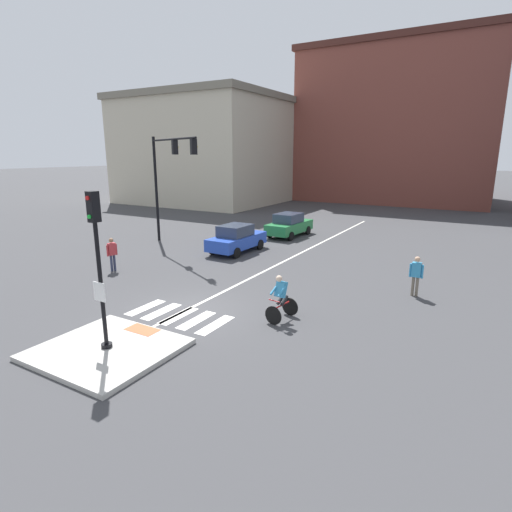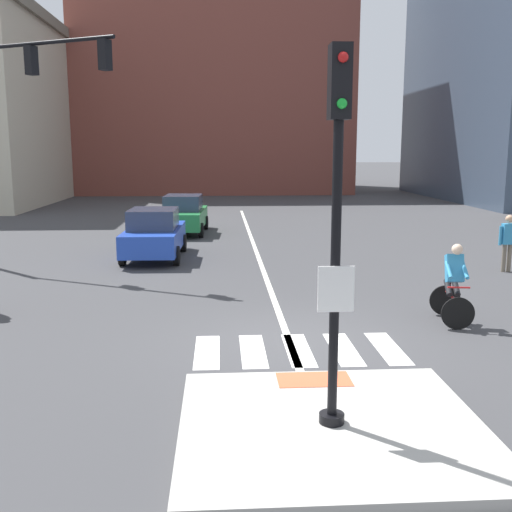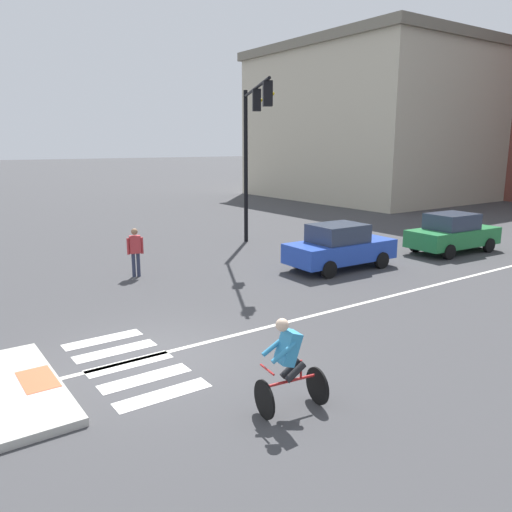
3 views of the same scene
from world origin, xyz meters
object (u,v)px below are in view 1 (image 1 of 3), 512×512
car_green_westbound_distant (289,225)px  pedestrian_at_curb_left (112,252)px  traffic_light_mast (167,170)px  pedestrian_waiting_far_side (416,273)px  car_blue_westbound_far (236,239)px  signal_pole (98,257)px  cyclist (281,297)px

car_green_westbound_distant → pedestrian_at_curb_left: bearing=-107.0°
traffic_light_mast → pedestrian_waiting_far_side: traffic_light_mast is taller
traffic_light_mast → car_green_westbound_distant: (5.12, 6.62, -3.94)m
car_blue_westbound_far → pedestrian_at_curb_left: pedestrian_at_curb_left is taller
signal_pole → pedestrian_at_curb_left: bearing=137.6°
car_green_westbound_distant → pedestrian_waiting_far_side: size_ratio=2.51×
pedestrian_at_curb_left → pedestrian_waiting_far_side: 14.14m
traffic_light_mast → cyclist: 14.00m
cyclist → pedestrian_waiting_far_side: bearing=54.4°
car_green_westbound_distant → cyclist: (6.28, -13.75, 0.06)m
car_blue_westbound_far → cyclist: 10.48m
signal_pole → car_green_westbound_distant: 18.79m
signal_pole → car_green_westbound_distant: size_ratio=1.09×
car_green_westbound_distant → traffic_light_mast: bearing=-127.7°
car_blue_westbound_far → traffic_light_mast: bearing=-170.5°
car_blue_westbound_far → cyclist: cyclist is taller
cyclist → pedestrian_at_curb_left: 10.15m
traffic_light_mast → pedestrian_waiting_far_side: size_ratio=4.03×
traffic_light_mast → pedestrian_at_curb_left: 6.99m
signal_pole → car_blue_westbound_far: signal_pole is taller
signal_pole → car_green_westbound_distant: signal_pole is taller
signal_pole → traffic_light_mast: (-8.02, 11.83, 1.84)m
car_blue_westbound_far → car_green_westbound_distant: size_ratio=0.99×
car_green_westbound_distant → pedestrian_waiting_far_side: pedestrian_waiting_far_side is taller
signal_pole → pedestrian_at_curb_left: size_ratio=2.74×
car_blue_westbound_far → car_green_westbound_distant: same height
signal_pole → cyclist: 6.13m
car_blue_westbound_far → pedestrian_at_curb_left: (-3.14, -6.49, 0.17)m
pedestrian_at_curb_left → pedestrian_waiting_far_side: same height
pedestrian_at_curb_left → pedestrian_waiting_far_side: size_ratio=1.00×
car_blue_westbound_far → pedestrian_waiting_far_side: bearing=-15.1°
car_blue_westbound_far → pedestrian_waiting_far_side: pedestrian_waiting_far_side is taller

